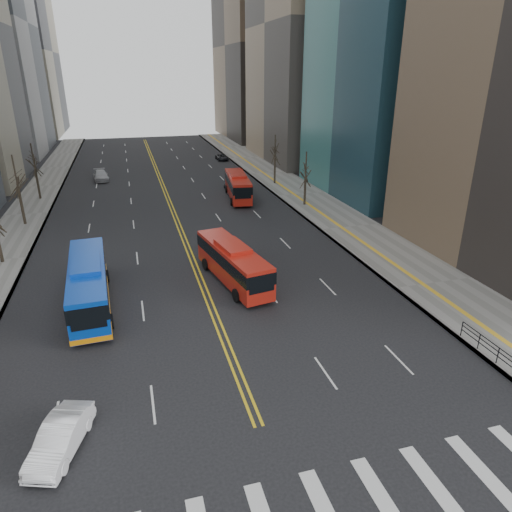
# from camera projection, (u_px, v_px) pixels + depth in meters

# --- Properties ---
(sidewalk_right) EXTENTS (7.00, 130.00, 0.15)m
(sidewalk_right) POSITION_uv_depth(u_px,v_px,m) (301.00, 194.00, 61.46)
(sidewalk_right) COLOR slate
(sidewalk_right) RESTS_ON ground
(sidewalk_left) EXTENTS (5.00, 130.00, 0.15)m
(sidewalk_left) POSITION_uv_depth(u_px,v_px,m) (27.00, 214.00, 52.89)
(sidewalk_left) COLOR slate
(sidewalk_left) RESTS_ON ground
(centerline) EXTENTS (0.55, 100.00, 0.01)m
(centerline) POSITION_uv_depth(u_px,v_px,m) (163.00, 186.00, 65.99)
(centerline) COLOR gold
(centerline) RESTS_ON ground
(office_towers) EXTENTS (83.00, 134.00, 58.00)m
(office_towers) POSITION_uv_depth(u_px,v_px,m) (144.00, 11.00, 69.03)
(office_towers) COLOR #97979A
(office_towers) RESTS_ON ground
(pedestrian_railing) EXTENTS (0.06, 6.06, 1.02)m
(pedestrian_railing) POSITION_uv_depth(u_px,v_px,m) (498.00, 353.00, 25.62)
(pedestrian_railing) COLOR black
(pedestrian_railing) RESTS_ON sidewalk_right
(street_trees) EXTENTS (35.20, 47.20, 7.60)m
(street_trees) POSITION_uv_depth(u_px,v_px,m) (103.00, 189.00, 44.12)
(street_trees) COLOR black
(street_trees) RESTS_ON ground
(blue_bus) EXTENTS (3.14, 11.66, 3.37)m
(blue_bus) POSITION_uv_depth(u_px,v_px,m) (89.00, 283.00, 31.89)
(blue_bus) COLOR #0B3AAB
(blue_bus) RESTS_ON ground
(red_bus_near) EXTENTS (4.08, 10.23, 3.20)m
(red_bus_near) POSITION_uv_depth(u_px,v_px,m) (233.00, 261.00, 35.50)
(red_bus_near) COLOR #B51F13
(red_bus_near) RESTS_ON ground
(red_bus_far) EXTENTS (3.58, 10.49, 3.29)m
(red_bus_far) POSITION_uv_depth(u_px,v_px,m) (238.00, 185.00, 59.05)
(red_bus_far) COLOR #B51F13
(red_bus_far) RESTS_ON ground
(car_white) EXTENTS (2.80, 4.53, 1.41)m
(car_white) POSITION_uv_depth(u_px,v_px,m) (60.00, 438.00, 19.85)
(car_white) COLOR white
(car_white) RESTS_ON ground
(car_dark_mid) EXTENTS (2.64, 3.92, 1.24)m
(car_dark_mid) POSITION_uv_depth(u_px,v_px,m) (230.00, 182.00, 65.69)
(car_dark_mid) COLOR black
(car_dark_mid) RESTS_ON ground
(car_silver) EXTENTS (2.56, 5.24, 1.47)m
(car_silver) POSITION_uv_depth(u_px,v_px,m) (101.00, 176.00, 69.35)
(car_silver) COLOR #A09FA4
(car_silver) RESTS_ON ground
(car_dark_far) EXTENTS (1.97, 4.09, 1.12)m
(car_dark_far) POSITION_uv_depth(u_px,v_px,m) (222.00, 157.00, 85.14)
(car_dark_far) COLOR black
(car_dark_far) RESTS_ON ground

